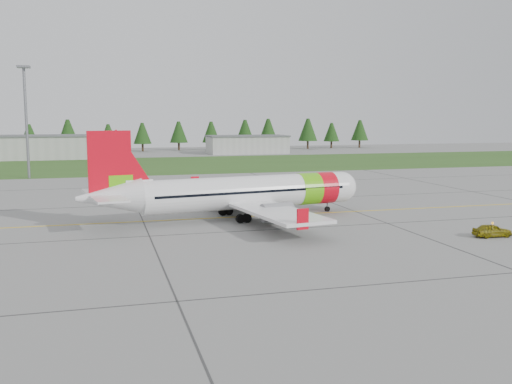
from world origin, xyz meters
name	(u,v)px	position (x,y,z in m)	size (l,w,h in m)	color
ground	(299,228)	(0.00, 0.00, 0.00)	(320.00, 320.00, 0.00)	gray
aircraft	(242,193)	(-4.12, 7.12, 2.85)	(32.50, 30.29, 9.89)	white
follow_me_car	(493,218)	(16.16, -8.86, 1.81)	(1.46, 1.23, 3.62)	#D0BD0B
grass_strip	(184,164)	(0.00, 82.00, 0.01)	(320.00, 50.00, 0.03)	#30561E
taxi_guideline	(275,215)	(0.00, 8.00, 0.01)	(120.00, 0.25, 0.02)	gold
hangar_west	(59,148)	(-30.00, 110.00, 3.00)	(32.00, 14.00, 6.00)	#A8A8A3
hangar_east	(247,145)	(25.00, 118.00, 2.60)	(24.00, 12.00, 5.20)	#A8A8A3
floodlight_mast	(26,124)	(-32.00, 58.00, 10.00)	(0.50, 0.50, 20.00)	slate
treeline	(159,136)	(0.00, 138.00, 5.00)	(160.00, 8.00, 10.00)	#1C3F14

